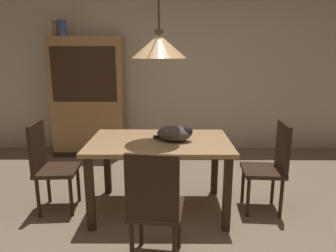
{
  "coord_description": "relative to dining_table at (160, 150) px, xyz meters",
  "views": [
    {
      "loc": [
        -0.04,
        -2.48,
        1.58
      ],
      "look_at": [
        -0.06,
        0.65,
        0.85
      ],
      "focal_mm": 32.56,
      "sensor_mm": 36.0,
      "label": 1
    }
  ],
  "objects": [
    {
      "name": "ground",
      "position": [
        0.14,
        -0.45,
        -0.65
      ],
      "size": [
        10.0,
        10.0,
        0.0
      ],
      "primitive_type": "plane",
      "color": "#847056"
    },
    {
      "name": "back_wall",
      "position": [
        0.14,
        2.2,
        0.8
      ],
      "size": [
        6.4,
        0.1,
        2.9
      ],
      "primitive_type": "cube",
      "color": "beige",
      "rests_on": "ground"
    },
    {
      "name": "dining_table",
      "position": [
        0.0,
        0.0,
        0.0
      ],
      "size": [
        1.4,
        0.9,
        0.75
      ],
      "color": "tan",
      "rests_on": "ground"
    },
    {
      "name": "chair_left_side",
      "position": [
        -1.13,
        -0.01,
        -0.14
      ],
      "size": [
        0.43,
        0.43,
        0.93
      ],
      "color": "#382316",
      "rests_on": "ground"
    },
    {
      "name": "chair_right_side",
      "position": [
        1.13,
        -0.01,
        -0.14
      ],
      "size": [
        0.43,
        0.43,
        0.93
      ],
      "color": "#382316",
      "rests_on": "ground"
    },
    {
      "name": "chair_near_front",
      "position": [
        -0.01,
        -0.88,
        -0.14
      ],
      "size": [
        0.44,
        0.44,
        0.93
      ],
      "color": "#382316",
      "rests_on": "ground"
    },
    {
      "name": "cat_sleeping",
      "position": [
        0.15,
        -0.02,
        0.18
      ],
      "size": [
        0.4,
        0.29,
        0.16
      ],
      "color": "#4C4742",
      "rests_on": "dining_table"
    },
    {
      "name": "pendant_lamp",
      "position": [
        0.0,
        0.0,
        1.01
      ],
      "size": [
        0.52,
        0.52,
        1.3
      ],
      "color": "#E0A86B"
    },
    {
      "name": "hutch_bookcase",
      "position": [
        -1.18,
        1.87,
        0.24
      ],
      "size": [
        1.12,
        0.45,
        1.85
      ],
      "color": "#A87A4C",
      "rests_on": "ground"
    },
    {
      "name": "book_brown_thick",
      "position": [
        -1.6,
        1.87,
        1.31
      ],
      "size": [
        0.06,
        0.24,
        0.22
      ],
      "primitive_type": "cube",
      "color": "brown",
      "rests_on": "hutch_bookcase"
    },
    {
      "name": "book_blue_wide",
      "position": [
        -1.53,
        1.87,
        1.32
      ],
      "size": [
        0.06,
        0.24,
        0.24
      ],
      "primitive_type": "cube",
      "color": "#384C93",
      "rests_on": "hutch_bookcase"
    }
  ]
}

